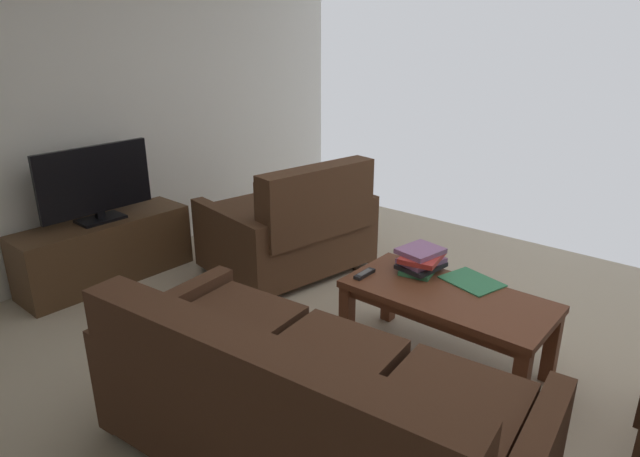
{
  "coord_description": "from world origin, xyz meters",
  "views": [
    {
      "loc": [
        -1.07,
        2.21,
        1.81
      ],
      "look_at": [
        0.7,
        0.09,
        0.79
      ],
      "focal_mm": 30.73,
      "sensor_mm": 36.0,
      "label": 1
    }
  ],
  "objects_px": {
    "sofa_main": "(303,407)",
    "coffee_table": "(447,304)",
    "loveseat_near": "(292,227)",
    "tv_remote": "(365,274)",
    "tv_stand": "(105,250)",
    "flat_tv": "(95,183)",
    "book_stack": "(421,260)",
    "loose_magazine": "(472,281)"
  },
  "relations": [
    {
      "from": "sofa_main",
      "to": "coffee_table",
      "type": "height_order",
      "value": "sofa_main"
    },
    {
      "from": "loveseat_near",
      "to": "tv_remote",
      "type": "height_order",
      "value": "loveseat_near"
    },
    {
      "from": "sofa_main",
      "to": "loveseat_near",
      "type": "bearing_deg",
      "value": -46.12
    },
    {
      "from": "loveseat_near",
      "to": "tv_stand",
      "type": "xyz_separation_m",
      "value": [
        0.96,
        1.01,
        -0.13
      ]
    },
    {
      "from": "loveseat_near",
      "to": "flat_tv",
      "type": "xyz_separation_m",
      "value": [
        0.96,
        1.01,
        0.4
      ]
    },
    {
      "from": "coffee_table",
      "to": "book_stack",
      "type": "bearing_deg",
      "value": -31.79
    },
    {
      "from": "sofa_main",
      "to": "loose_magazine",
      "type": "distance_m",
      "value": 1.34
    },
    {
      "from": "sofa_main",
      "to": "tv_remote",
      "type": "height_order",
      "value": "sofa_main"
    },
    {
      "from": "tv_stand",
      "to": "flat_tv",
      "type": "distance_m",
      "value": 0.52
    },
    {
      "from": "coffee_table",
      "to": "loose_magazine",
      "type": "relative_size",
      "value": 3.65
    },
    {
      "from": "sofa_main",
      "to": "flat_tv",
      "type": "distance_m",
      "value": 2.49
    },
    {
      "from": "sofa_main",
      "to": "loose_magazine",
      "type": "height_order",
      "value": "sofa_main"
    },
    {
      "from": "loose_magazine",
      "to": "flat_tv",
      "type": "bearing_deg",
      "value": -55.63
    },
    {
      "from": "book_stack",
      "to": "tv_remote",
      "type": "bearing_deg",
      "value": 52.14
    },
    {
      "from": "sofa_main",
      "to": "tv_remote",
      "type": "xyz_separation_m",
      "value": [
        0.41,
        -1.01,
        0.11
      ]
    },
    {
      "from": "flat_tv",
      "to": "tv_remote",
      "type": "relative_size",
      "value": 5.2
    },
    {
      "from": "tv_stand",
      "to": "flat_tv",
      "type": "height_order",
      "value": "flat_tv"
    },
    {
      "from": "loveseat_near",
      "to": "loose_magazine",
      "type": "height_order",
      "value": "loveseat_near"
    },
    {
      "from": "tv_stand",
      "to": "tv_remote",
      "type": "height_order",
      "value": "tv_stand"
    },
    {
      "from": "loveseat_near",
      "to": "loose_magazine",
      "type": "relative_size",
      "value": 4.17
    },
    {
      "from": "loveseat_near",
      "to": "book_stack",
      "type": "bearing_deg",
      "value": 169.82
    },
    {
      "from": "book_stack",
      "to": "loose_magazine",
      "type": "xyz_separation_m",
      "value": [
        -0.3,
        -0.05,
        -0.06
      ]
    },
    {
      "from": "coffee_table",
      "to": "tv_remote",
      "type": "bearing_deg",
      "value": 13.13
    },
    {
      "from": "sofa_main",
      "to": "loveseat_near",
      "type": "height_order",
      "value": "loveseat_near"
    },
    {
      "from": "book_stack",
      "to": "loveseat_near",
      "type": "bearing_deg",
      "value": -10.18
    },
    {
      "from": "flat_tv",
      "to": "loose_magazine",
      "type": "distance_m",
      "value": 2.66
    },
    {
      "from": "tv_remote",
      "to": "tv_stand",
      "type": "bearing_deg",
      "value": 14.54
    },
    {
      "from": "coffee_table",
      "to": "loose_magazine",
      "type": "xyz_separation_m",
      "value": [
        -0.04,
        -0.21,
        0.08
      ]
    },
    {
      "from": "loveseat_near",
      "to": "tv_stand",
      "type": "bearing_deg",
      "value": 46.65
    },
    {
      "from": "loveseat_near",
      "to": "tv_stand",
      "type": "distance_m",
      "value": 1.4
    },
    {
      "from": "loveseat_near",
      "to": "tv_stand",
      "type": "relative_size",
      "value": 1.01
    },
    {
      "from": "loveseat_near",
      "to": "loose_magazine",
      "type": "bearing_deg",
      "value": 173.45
    },
    {
      "from": "tv_stand",
      "to": "loose_magazine",
      "type": "distance_m",
      "value": 2.65
    },
    {
      "from": "loveseat_near",
      "to": "tv_remote",
      "type": "relative_size",
      "value": 7.95
    },
    {
      "from": "coffee_table",
      "to": "tv_stand",
      "type": "distance_m",
      "value": 2.55
    },
    {
      "from": "tv_remote",
      "to": "loose_magazine",
      "type": "height_order",
      "value": "tv_remote"
    },
    {
      "from": "loose_magazine",
      "to": "loveseat_near",
      "type": "bearing_deg",
      "value": -80.62
    },
    {
      "from": "flat_tv",
      "to": "book_stack",
      "type": "distance_m",
      "value": 2.35
    },
    {
      "from": "loveseat_near",
      "to": "flat_tv",
      "type": "relative_size",
      "value": 1.53
    },
    {
      "from": "book_stack",
      "to": "loose_magazine",
      "type": "relative_size",
      "value": 1.07
    },
    {
      "from": "sofa_main",
      "to": "book_stack",
      "type": "bearing_deg",
      "value": -81.11
    },
    {
      "from": "book_stack",
      "to": "flat_tv",
      "type": "bearing_deg",
      "value": 19.74
    }
  ]
}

